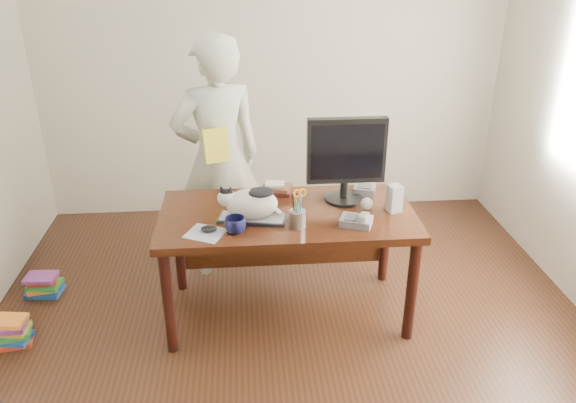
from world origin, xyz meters
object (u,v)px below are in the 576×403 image
at_px(cat, 250,203).
at_px(baseball, 367,204).
at_px(person, 218,159).
at_px(mouse, 209,229).
at_px(calculator, 365,188).
at_px(book_stack, 276,189).
at_px(pen_cup, 297,217).
at_px(book_pile_a, 11,332).
at_px(phone, 357,221).
at_px(coffee_mug, 235,225).
at_px(keyboard, 252,219).
at_px(desk, 286,227).
at_px(book_pile_b, 44,285).
at_px(speaker, 394,198).
at_px(monitor, 346,156).

xyz_separation_m(cat, baseball, (0.74, 0.10, -0.08)).
relative_size(cat, person, 0.23).
distance_m(mouse, calculator, 1.14).
xyz_separation_m(mouse, book_stack, (0.43, 0.52, 0.01)).
relative_size(pen_cup, book_pile_a, 0.93).
relative_size(mouse, phone, 0.51).
bearing_deg(coffee_mug, book_pile_a, 178.31).
distance_m(book_stack, person, 0.52).
bearing_deg(pen_cup, keyboard, 157.14).
xyz_separation_m(pen_cup, book_pile_a, (-1.79, 0.00, -0.73)).
height_order(desk, person, person).
bearing_deg(book_pile_a, calculator, 11.66).
bearing_deg(pen_cup, book_pile_a, 179.92).
bearing_deg(coffee_mug, book_pile_b, 157.02).
relative_size(speaker, person, 0.10).
distance_m(keyboard, monitor, 0.71).
relative_size(baseball, calculator, 0.36).
bearing_deg(book_pile_a, cat, 4.18).
xyz_separation_m(pen_cup, speaker, (0.63, 0.17, 0.02)).
bearing_deg(baseball, coffee_mug, -163.38).
height_order(coffee_mug, book_pile_b, coffee_mug).
height_order(coffee_mug, calculator, coffee_mug).
bearing_deg(phone, baseball, 85.24).
height_order(cat, person, person).
bearing_deg(person, monitor, 130.87).
xyz_separation_m(mouse, phone, (0.88, 0.02, 0.01)).
distance_m(keyboard, book_pile_b, 1.71).
xyz_separation_m(pen_cup, book_pile_b, (-1.76, 0.55, -0.75)).
height_order(pen_cup, book_pile_b, pen_cup).
relative_size(coffee_mug, book_pile_a, 0.47).
height_order(desk, book_stack, book_stack).
relative_size(monitor, mouse, 5.03).
xyz_separation_m(pen_cup, calculator, (0.51, 0.48, -0.04)).
xyz_separation_m(keyboard, pen_cup, (0.27, -0.11, 0.06)).
distance_m(mouse, book_pile_a, 1.44).
bearing_deg(person, speaker, 131.14).
bearing_deg(book_pile_a, book_pile_b, 86.87).
bearing_deg(book_stack, monitor, -5.93).
xyz_separation_m(coffee_mug, book_pile_a, (-1.43, 0.04, -0.71)).
xyz_separation_m(keyboard, book_stack, (0.17, 0.39, 0.02)).
bearing_deg(book_pile_b, pen_cup, -17.39).
xyz_separation_m(desk, calculator, (0.55, 0.20, 0.17)).
bearing_deg(speaker, monitor, 135.97).
xyz_separation_m(monitor, mouse, (-0.86, -0.35, -0.30)).
distance_m(coffee_mug, speaker, 1.02).
bearing_deg(calculator, coffee_mug, -132.62).
bearing_deg(cat, coffee_mug, -108.15).
xyz_separation_m(desk, book_stack, (-0.05, 0.22, 0.18)).
relative_size(cat, phone, 1.85).
bearing_deg(desk, phone, -34.73).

